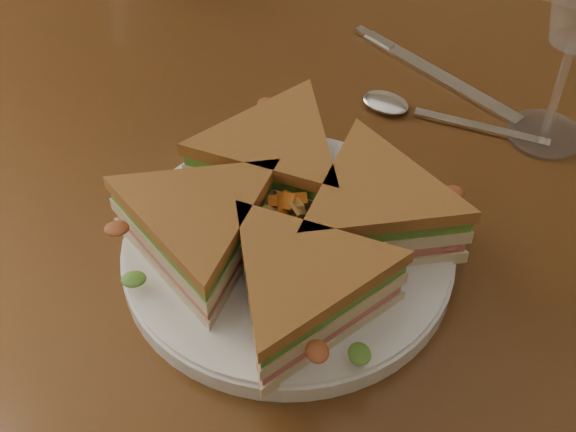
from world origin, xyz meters
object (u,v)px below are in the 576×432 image
(knife, at_px, (428,70))
(table, at_px, (307,253))
(plate, at_px, (288,252))
(sandwich_wedges, at_px, (288,220))
(spoon, at_px, (408,109))

(knife, bearing_deg, table, -80.77)
(table, xyz_separation_m, knife, (0.02, 0.20, 0.10))
(plate, xyz_separation_m, knife, (-0.01, 0.29, -0.01))
(plate, height_order, knife, plate)
(sandwich_wedges, bearing_deg, table, 109.84)
(plate, relative_size, knife, 1.27)
(plate, relative_size, spoon, 1.47)
(table, height_order, spoon, spoon)
(plate, bearing_deg, spoon, 89.62)
(knife, bearing_deg, plate, -72.81)
(sandwich_wedges, height_order, spoon, sandwich_wedges)
(table, relative_size, knife, 5.69)
(table, xyz_separation_m, sandwich_wedges, (0.03, -0.09, 0.14))
(sandwich_wedges, relative_size, spoon, 1.79)
(spoon, bearing_deg, knife, 88.73)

